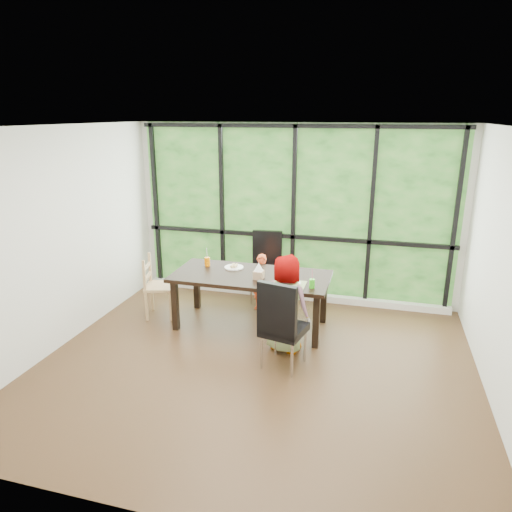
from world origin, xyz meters
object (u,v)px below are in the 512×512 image
plate_near (291,283)px  tissue_box (259,275)px  chair_end_beech (160,286)px  child_older (288,304)px  child_toddler (262,282)px  chair_window_leather (265,268)px  chair_interior_leather (284,323)px  green_cup (312,284)px  plate_far (234,267)px  dining_table (251,300)px  orange_cup (207,262)px

plate_near → tissue_box: 0.45m
chair_end_beech → child_older: child_older is taller
chair_end_beech → tissue_box: 1.54m
tissue_box → child_toddler: bearing=101.5°
chair_window_leather → chair_interior_leather: size_ratio=1.00×
plate_near → green_cup: (0.28, -0.08, 0.05)m
chair_end_beech → plate_far: chair_end_beech is taller
child_older → child_toddler: bearing=-44.4°
tissue_box → dining_table: bearing=138.3°
chair_interior_leather → plate_far: size_ratio=4.01×
child_toddler → chair_end_beech: bearing=-145.9°
dining_table → tissue_box: bearing=-41.7°
child_toddler → plate_near: child_toddler is taller
chair_interior_leather → chair_end_beech: size_ratio=1.20×
plate_near → tissue_box: (-0.45, 0.07, 0.05)m
dining_table → plate_far: (-0.31, 0.21, 0.38)m
chair_interior_leather → orange_cup: size_ratio=8.73×
dining_table → chair_interior_leather: (0.66, -0.92, 0.17)m
child_older → green_cup: bearing=-116.2°
plate_near → tissue_box: bearing=171.5°
child_older → plate_near: (-0.03, 0.34, 0.14)m
green_cup → dining_table: bearing=162.4°
chair_window_leather → chair_end_beech: (-1.32, -0.95, -0.09)m
child_toddler → child_older: (0.62, -1.12, 0.19)m
child_older → plate_far: 1.20m
dining_table → child_toddler: 0.58m
dining_table → chair_end_beech: size_ratio=2.34×
chair_end_beech → dining_table: bearing=-104.4°
chair_interior_leather → plate_near: size_ratio=4.32×
tissue_box → chair_window_leather: bearing=99.3°
green_cup → tissue_box: green_cup is taller
child_older → plate_near: size_ratio=4.92×
child_toddler → orange_cup: size_ratio=6.94×
orange_cup → dining_table: bearing=-16.0°
plate_far → child_toddler: bearing=50.6°
chair_interior_leather → child_older: size_ratio=0.88×
chair_interior_leather → orange_cup: 1.78m
dining_table → plate_near: bearing=-18.3°
chair_window_leather → dining_table: bearing=-94.0°
green_cup → child_toddler: bearing=135.5°
chair_interior_leather → dining_table: bearing=-41.7°
dining_table → chair_window_leather: 0.95m
orange_cup → plate_far: bearing=1.1°
orange_cup → tissue_box: (0.84, -0.33, -0.01)m
child_toddler → orange_cup: (-0.70, -0.38, 0.38)m
chair_end_beech → orange_cup: 0.77m
chair_end_beech → green_cup: size_ratio=7.94×
plate_far → tissue_box: size_ratio=2.10×
child_toddler → orange_cup: bearing=-141.2°
chair_interior_leather → green_cup: (0.21, 0.65, 0.27)m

